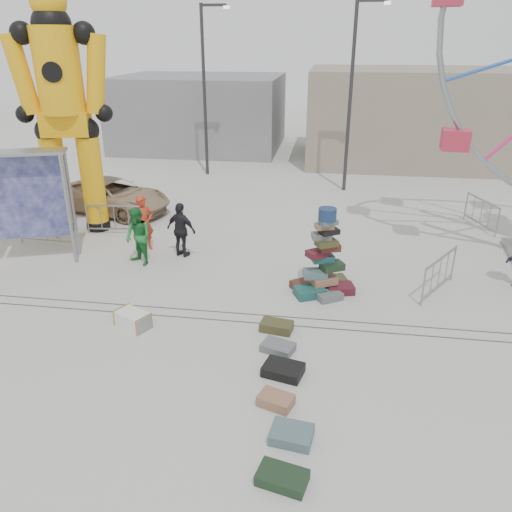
# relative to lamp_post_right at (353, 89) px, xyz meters

# --- Properties ---
(ground) EXTENTS (90.00, 90.00, 0.00)m
(ground) POSITION_rel_lamp_post_right_xyz_m (-3.09, -13.00, -4.48)
(ground) COLOR #9E9E99
(ground) RESTS_ON ground
(track_line_near) EXTENTS (40.00, 0.04, 0.01)m
(track_line_near) POSITION_rel_lamp_post_right_xyz_m (-3.09, -12.40, -4.48)
(track_line_near) COLOR #47443F
(track_line_near) RESTS_ON ground
(track_line_far) EXTENTS (40.00, 0.04, 0.01)m
(track_line_far) POSITION_rel_lamp_post_right_xyz_m (-3.09, -12.00, -4.48)
(track_line_far) COLOR #47443F
(track_line_far) RESTS_ON ground
(building_right) EXTENTS (12.00, 8.00, 5.00)m
(building_right) POSITION_rel_lamp_post_right_xyz_m (3.91, 7.00, -1.98)
(building_right) COLOR gray
(building_right) RESTS_ON ground
(building_left) EXTENTS (10.00, 8.00, 4.40)m
(building_left) POSITION_rel_lamp_post_right_xyz_m (-9.09, 9.00, -2.28)
(building_left) COLOR gray
(building_left) RESTS_ON ground
(lamp_post_right) EXTENTS (1.41, 0.25, 8.00)m
(lamp_post_right) POSITION_rel_lamp_post_right_xyz_m (0.00, 0.00, 0.00)
(lamp_post_right) COLOR #2D2D30
(lamp_post_right) RESTS_ON ground
(lamp_post_left) EXTENTS (1.41, 0.25, 8.00)m
(lamp_post_left) POSITION_rel_lamp_post_right_xyz_m (-7.00, 2.00, 0.00)
(lamp_post_left) COLOR #2D2D30
(lamp_post_left) RESTS_ON ground
(suitcase_tower) EXTENTS (1.86, 1.62, 2.44)m
(suitcase_tower) POSITION_rel_lamp_post_right_xyz_m (-0.84, -10.44, -3.80)
(suitcase_tower) COLOR #1B534F
(suitcase_tower) RESTS_ON ground
(crash_test_dummy) EXTENTS (3.33, 1.46, 8.36)m
(crash_test_dummy) POSITION_rel_lamp_post_right_xyz_m (-9.74, -6.80, -0.07)
(crash_test_dummy) COLOR black
(crash_test_dummy) RESTS_ON ground
(steamer_trunk) EXTENTS (0.97, 0.83, 0.39)m
(steamer_trunk) POSITION_rel_lamp_post_right_xyz_m (-5.36, -13.00, -4.29)
(steamer_trunk) COLOR silver
(steamer_trunk) RESTS_ON ground
(row_case_0) EXTENTS (0.83, 0.57, 0.23)m
(row_case_0) POSITION_rel_lamp_post_right_xyz_m (-1.87, -12.67, -4.37)
(row_case_0) COLOR #424221
(row_case_0) RESTS_ON ground
(row_case_1) EXTENTS (0.83, 0.70, 0.18)m
(row_case_1) POSITION_rel_lamp_post_right_xyz_m (-1.75, -13.51, -4.39)
(row_case_1) COLOR slate
(row_case_1) RESTS_ON ground
(row_case_2) EXTENTS (0.94, 0.77, 0.21)m
(row_case_2) POSITION_rel_lamp_post_right_xyz_m (-1.55, -14.35, -4.38)
(row_case_2) COLOR black
(row_case_2) RESTS_ON ground
(row_case_3) EXTENTS (0.76, 0.63, 0.22)m
(row_case_3) POSITION_rel_lamp_post_right_xyz_m (-1.60, -15.33, -4.37)
(row_case_3) COLOR #99674E
(row_case_3) RESTS_ON ground
(row_case_4) EXTENTS (0.81, 0.67, 0.21)m
(row_case_4) POSITION_rel_lamp_post_right_xyz_m (-1.22, -16.18, -4.38)
(row_case_4) COLOR slate
(row_case_4) RESTS_ON ground
(row_case_5) EXTENTS (0.89, 0.66, 0.19)m
(row_case_5) POSITION_rel_lamp_post_right_xyz_m (-1.30, -17.13, -4.39)
(row_case_5) COLOR #1B321D
(row_case_5) RESTS_ON ground
(barricade_dummy_a) EXTENTS (1.98, 0.51, 1.10)m
(barricade_dummy_a) POSITION_rel_lamp_post_right_xyz_m (-11.20, -7.96, -3.93)
(barricade_dummy_a) COLOR gray
(barricade_dummy_a) RESTS_ON ground
(barricade_dummy_b) EXTENTS (2.00, 0.23, 1.10)m
(barricade_dummy_b) POSITION_rel_lamp_post_right_xyz_m (-10.20, -8.36, -3.93)
(barricade_dummy_b) COLOR gray
(barricade_dummy_b) RESTS_ON ground
(barricade_dummy_c) EXTENTS (2.00, 0.27, 1.10)m
(barricade_dummy_c) POSITION_rel_lamp_post_right_xyz_m (-8.33, -6.99, -3.93)
(barricade_dummy_c) COLOR gray
(barricade_dummy_c) RESTS_ON ground
(barricade_wheel_front) EXTENTS (1.17, 1.73, 1.10)m
(barricade_wheel_front) POSITION_rel_lamp_post_right_xyz_m (2.32, -10.05, -3.93)
(barricade_wheel_front) COLOR gray
(barricade_wheel_front) RESTS_ON ground
(barricade_wheel_back) EXTENTS (0.72, 1.93, 1.10)m
(barricade_wheel_back) POSITION_rel_lamp_post_right_xyz_m (4.82, -4.43, -3.93)
(barricade_wheel_back) COLOR gray
(barricade_wheel_back) RESTS_ON ground
(pedestrian_red) EXTENTS (0.79, 0.78, 1.84)m
(pedestrian_red) POSITION_rel_lamp_post_right_xyz_m (-6.74, -8.26, -3.56)
(pedestrian_red) COLOR #B42F19
(pedestrian_red) RESTS_ON ground
(pedestrian_green) EXTENTS (1.11, 1.06, 1.81)m
(pedestrian_green) POSITION_rel_lamp_post_right_xyz_m (-6.51, -9.40, -3.58)
(pedestrian_green) COLOR #1C702E
(pedestrian_green) RESTS_ON ground
(pedestrian_black) EXTENTS (1.13, 0.74, 1.78)m
(pedestrian_black) POSITION_rel_lamp_post_right_xyz_m (-5.38, -8.61, -3.59)
(pedestrian_black) COLOR black
(pedestrian_black) RESTS_ON ground
(parked_suv) EXTENTS (5.26, 3.58, 1.34)m
(parked_suv) POSITION_rel_lamp_post_right_xyz_m (-9.41, -4.63, -3.81)
(parked_suv) COLOR tan
(parked_suv) RESTS_ON ground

